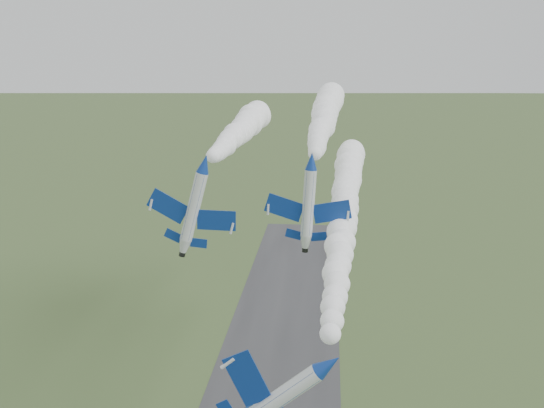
# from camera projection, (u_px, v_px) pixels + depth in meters

# --- Properties ---
(jet_lead) EXTENTS (6.38, 11.89, 7.67)m
(jet_lead) POSITION_uv_depth(u_px,v_px,m) (329.00, 365.00, 44.95)
(jet_lead) COLOR silver
(smoke_trail_jet_lead) EXTENTS (6.00, 74.54, 4.92)m
(smoke_trail_jet_lead) POSITION_uv_depth(u_px,v_px,m) (344.00, 206.00, 82.94)
(smoke_trail_jet_lead) COLOR white
(jet_pair_left) EXTENTS (10.49, 13.08, 4.02)m
(jet_pair_left) POSITION_uv_depth(u_px,v_px,m) (204.00, 164.00, 71.20)
(jet_pair_left) COLOR silver
(smoke_trail_jet_pair_left) EXTENTS (5.66, 53.31, 5.35)m
(smoke_trail_jet_pair_left) POSITION_uv_depth(u_px,v_px,m) (241.00, 130.00, 99.88)
(smoke_trail_jet_pair_left) COLOR white
(jet_pair_right) EXTENTS (10.24, 12.33, 3.07)m
(jet_pair_right) POSITION_uv_depth(u_px,v_px,m) (312.00, 161.00, 71.03)
(jet_pair_right) COLOR silver
(smoke_trail_jet_pair_right) EXTENTS (8.02, 68.04, 5.88)m
(smoke_trail_jet_pair_right) POSITION_uv_depth(u_px,v_px,m) (325.00, 116.00, 105.76)
(smoke_trail_jet_pair_right) COLOR white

